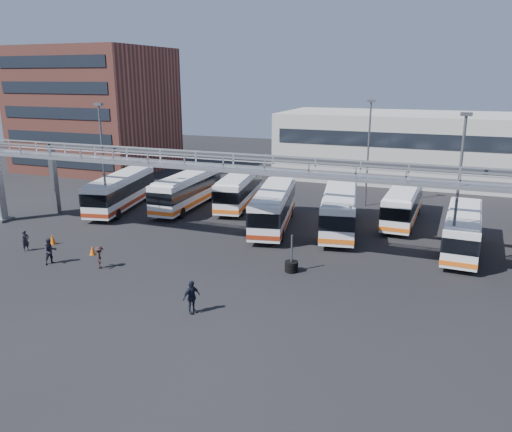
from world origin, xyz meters
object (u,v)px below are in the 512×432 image
(light_pole_left, at_px, (103,157))
(light_pole_back, at_px, (368,148))
(bus_1, at_px, (121,190))
(bus_4, at_px, (273,206))
(cone_left, at_px, (52,239))
(bus_5, at_px, (340,208))
(bus_7, at_px, (463,230))
(pedestrian_d, at_px, (191,297))
(cone_right, at_px, (92,250))
(bus_2, at_px, (187,190))
(bus_3, at_px, (239,188))
(pedestrian_a, at_px, (25,241))
(tire_stack, at_px, (291,265))
(pedestrian_c, at_px, (100,257))
(pedestrian_b, at_px, (50,251))
(light_pole_mid, at_px, (459,185))
(bus_6, at_px, (403,203))

(light_pole_left, height_order, light_pole_back, same)
(bus_1, distance_m, bus_4, 15.54)
(bus_4, relative_size, cone_left, 14.72)
(light_pole_left, distance_m, bus_1, 5.89)
(bus_1, height_order, bus_5, bus_5)
(bus_7, bearing_deg, pedestrian_d, -128.33)
(cone_right, bearing_deg, bus_2, 90.26)
(bus_3, height_order, bus_4, bus_4)
(pedestrian_d, bearing_deg, bus_7, -17.38)
(pedestrian_a, height_order, tire_stack, tire_stack)
(cone_right, xyz_separation_m, tire_stack, (14.21, 2.10, 0.08))
(bus_2, xyz_separation_m, pedestrian_a, (-5.02, -15.17, -1.05))
(bus_7, height_order, pedestrian_c, bus_7)
(bus_2, height_order, pedestrian_b, bus_2)
(tire_stack, bearing_deg, bus_7, 38.18)
(light_pole_mid, xyz_separation_m, cone_right, (-23.84, -6.25, -5.38))
(light_pole_back, bearing_deg, cone_right, -126.70)
(pedestrian_d, bearing_deg, light_pole_left, 73.30)
(pedestrian_c, relative_size, pedestrian_d, 0.82)
(bus_6, relative_size, bus_7, 1.02)
(light_pole_mid, bearing_deg, cone_right, -165.31)
(pedestrian_b, bearing_deg, cone_left, 69.00)
(bus_4, bearing_deg, light_pole_mid, -30.07)
(pedestrian_b, height_order, pedestrian_d, pedestrian_d)
(bus_6, bearing_deg, pedestrian_a, -143.24)
(bus_2, distance_m, cone_right, 14.20)
(bus_2, height_order, cone_left, bus_2)
(bus_1, xyz_separation_m, cone_left, (1.33, -10.58, -1.46))
(bus_3, bearing_deg, pedestrian_b, -116.35)
(bus_5, distance_m, bus_7, 9.56)
(light_pole_back, bearing_deg, bus_6, -50.33)
(bus_1, bearing_deg, tire_stack, -36.72)
(bus_6, height_order, cone_right, bus_6)
(light_pole_mid, height_order, bus_2, light_pole_mid)
(bus_4, relative_size, tire_stack, 4.51)
(bus_5, height_order, cone_left, bus_5)
(bus_7, relative_size, pedestrian_c, 6.64)
(bus_3, relative_size, cone_right, 15.62)
(light_pole_left, xyz_separation_m, light_pole_back, (20.00, 14.00, 0.00))
(bus_1, xyz_separation_m, cone_right, (5.70, -11.40, -1.50))
(bus_2, distance_m, pedestrian_a, 16.01)
(light_pole_left, distance_m, cone_left, 8.36)
(light_pole_left, relative_size, pedestrian_b, 5.67)
(pedestrian_c, xyz_separation_m, tire_stack, (12.04, 4.01, -0.34))
(cone_left, bearing_deg, pedestrian_d, -22.36)
(light_pole_left, distance_m, bus_6, 25.98)
(light_pole_back, bearing_deg, light_pole_left, -145.01)
(bus_5, xyz_separation_m, cone_right, (-15.17, -12.17, -1.55))
(bus_4, xyz_separation_m, cone_right, (-9.84, -10.99, -1.51))
(bus_1, relative_size, bus_4, 1.00)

